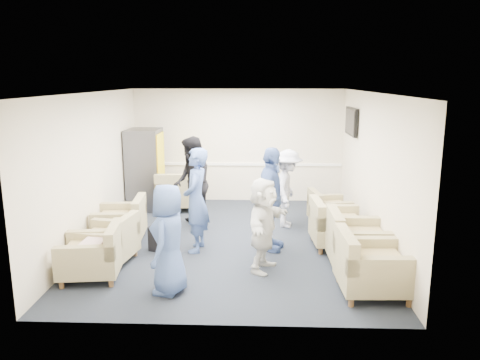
{
  "coord_description": "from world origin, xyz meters",
  "views": [
    {
      "loc": [
        0.47,
        -8.17,
        2.94
      ],
      "look_at": [
        0.15,
        0.2,
        1.12
      ],
      "focal_mm": 35.0,
      "sensor_mm": 36.0,
      "label": 1
    }
  ],
  "objects_px": {
    "person_back_right": "(288,189)",
    "armchair_right_near": "(369,268)",
    "armchair_left_near": "(95,256)",
    "vending_machine": "(145,169)",
    "person_mid_right": "(271,199)",
    "armchair_left_mid": "(110,243)",
    "person_front_right": "(263,225)",
    "armchair_right_far": "(327,210)",
    "armchair_left_far": "(123,223)",
    "person_front_left": "(169,239)",
    "armchair_corner": "(178,193)",
    "person_back_left": "(192,183)",
    "person_mid_left": "(196,200)",
    "armchair_right_midnear": "(355,243)",
    "armchair_right_midfar": "(334,227)"
  },
  "relations": [
    {
      "from": "person_back_right",
      "to": "armchair_right_near",
      "type": "bearing_deg",
      "value": -153.79
    },
    {
      "from": "armchair_corner",
      "to": "armchair_right_midnear",
      "type": "bearing_deg",
      "value": 131.75
    },
    {
      "from": "armchair_right_midfar",
      "to": "person_back_right",
      "type": "height_order",
      "value": "person_back_right"
    },
    {
      "from": "armchair_right_near",
      "to": "armchair_left_far",
      "type": "bearing_deg",
      "value": 61.33
    },
    {
      "from": "armchair_right_near",
      "to": "armchair_right_midfar",
      "type": "xyz_separation_m",
      "value": [
        -0.18,
        1.86,
        -0.01
      ]
    },
    {
      "from": "armchair_right_midnear",
      "to": "person_front_left",
      "type": "distance_m",
      "value": 2.99
    },
    {
      "from": "armchair_right_far",
      "to": "person_back_right",
      "type": "relative_size",
      "value": 0.55
    },
    {
      "from": "vending_machine",
      "to": "person_back_right",
      "type": "xyz_separation_m",
      "value": [
        3.16,
        -1.27,
        -0.13
      ]
    },
    {
      "from": "person_front_left",
      "to": "person_back_right",
      "type": "distance_m",
      "value": 3.55
    },
    {
      "from": "person_mid_right",
      "to": "armchair_left_mid",
      "type": "bearing_deg",
      "value": 119.64
    },
    {
      "from": "armchair_right_far",
      "to": "person_mid_left",
      "type": "relative_size",
      "value": 0.48
    },
    {
      "from": "armchair_left_near",
      "to": "armchair_right_midnear",
      "type": "relative_size",
      "value": 1.0
    },
    {
      "from": "armchair_right_midfar",
      "to": "vending_machine",
      "type": "height_order",
      "value": "vending_machine"
    },
    {
      "from": "armchair_left_far",
      "to": "person_back_left",
      "type": "bearing_deg",
      "value": 120.06
    },
    {
      "from": "armchair_right_near",
      "to": "person_front_left",
      "type": "bearing_deg",
      "value": 88.9
    },
    {
      "from": "armchair_left_mid",
      "to": "person_front_left",
      "type": "bearing_deg",
      "value": 57.9
    },
    {
      "from": "armchair_left_mid",
      "to": "armchair_corner",
      "type": "bearing_deg",
      "value": 179.07
    },
    {
      "from": "armchair_corner",
      "to": "vending_machine",
      "type": "bearing_deg",
      "value": -12.76
    },
    {
      "from": "armchair_left_near",
      "to": "person_front_right",
      "type": "bearing_deg",
      "value": 91.76
    },
    {
      "from": "person_mid_left",
      "to": "person_front_right",
      "type": "height_order",
      "value": "person_mid_left"
    },
    {
      "from": "armchair_left_near",
      "to": "person_mid_left",
      "type": "xyz_separation_m",
      "value": [
        1.38,
        1.2,
        0.56
      ]
    },
    {
      "from": "armchair_right_far",
      "to": "armchair_left_mid",
      "type": "bearing_deg",
      "value": 109.98
    },
    {
      "from": "armchair_left_mid",
      "to": "person_front_right",
      "type": "relative_size",
      "value": 0.65
    },
    {
      "from": "armchair_right_near",
      "to": "vending_machine",
      "type": "xyz_separation_m",
      "value": [
        -4.11,
        4.28,
        0.54
      ]
    },
    {
      "from": "armchair_left_near",
      "to": "person_back_left",
      "type": "xyz_separation_m",
      "value": [
        1.13,
        2.45,
        0.58
      ]
    },
    {
      "from": "armchair_left_far",
      "to": "vending_machine",
      "type": "height_order",
      "value": "vending_machine"
    },
    {
      "from": "armchair_left_mid",
      "to": "armchair_right_midnear",
      "type": "relative_size",
      "value": 1.0
    },
    {
      "from": "armchair_right_midnear",
      "to": "armchair_corner",
      "type": "relative_size",
      "value": 0.94
    },
    {
      "from": "armchair_right_far",
      "to": "person_front_left",
      "type": "distance_m",
      "value": 4.17
    },
    {
      "from": "armchair_left_far",
      "to": "armchair_right_near",
      "type": "distance_m",
      "value": 4.48
    },
    {
      "from": "armchair_right_midfar",
      "to": "person_back_left",
      "type": "bearing_deg",
      "value": 66.59
    },
    {
      "from": "armchair_corner",
      "to": "vending_machine",
      "type": "height_order",
      "value": "vending_machine"
    },
    {
      "from": "armchair_left_mid",
      "to": "armchair_right_far",
      "type": "bearing_deg",
      "value": 128.76
    },
    {
      "from": "armchair_corner",
      "to": "person_mid_right",
      "type": "bearing_deg",
      "value": 124.35
    },
    {
      "from": "armchair_corner",
      "to": "armchair_right_near",
      "type": "bearing_deg",
      "value": 123.89
    },
    {
      "from": "armchair_right_midnear",
      "to": "armchair_right_midfar",
      "type": "bearing_deg",
      "value": 11.92
    },
    {
      "from": "person_mid_right",
      "to": "person_front_right",
      "type": "relative_size",
      "value": 1.23
    },
    {
      "from": "armchair_left_far",
      "to": "person_mid_right",
      "type": "bearing_deg",
      "value": 77.66
    },
    {
      "from": "armchair_right_midnear",
      "to": "person_back_left",
      "type": "distance_m",
      "value": 3.43
    },
    {
      "from": "armchair_left_near",
      "to": "vending_machine",
      "type": "xyz_separation_m",
      "value": [
        -0.14,
        3.89,
        0.57
      ]
    },
    {
      "from": "vending_machine",
      "to": "armchair_right_midnear",
      "type": "bearing_deg",
      "value": -38.52
    },
    {
      "from": "armchair_right_midfar",
      "to": "person_back_right",
      "type": "bearing_deg",
      "value": 30.56
    },
    {
      "from": "armchair_left_near",
      "to": "armchair_right_near",
      "type": "bearing_deg",
      "value": 77.48
    },
    {
      "from": "person_mid_right",
      "to": "armchair_right_far",
      "type": "bearing_deg",
      "value": -24.41
    },
    {
      "from": "armchair_right_far",
      "to": "armchair_corner",
      "type": "xyz_separation_m",
      "value": [
        -3.25,
        1.02,
        0.07
      ]
    },
    {
      "from": "armchair_right_far",
      "to": "person_front_left",
      "type": "height_order",
      "value": "person_front_left"
    },
    {
      "from": "armchair_left_near",
      "to": "armchair_right_midfar",
      "type": "height_order",
      "value": "armchair_right_midfar"
    },
    {
      "from": "person_mid_left",
      "to": "armchair_right_far",
      "type": "bearing_deg",
      "value": 125.99
    },
    {
      "from": "armchair_left_near",
      "to": "armchair_left_mid",
      "type": "distance_m",
      "value": 0.59
    },
    {
      "from": "person_back_left",
      "to": "person_front_right",
      "type": "distance_m",
      "value": 2.49
    }
  ]
}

